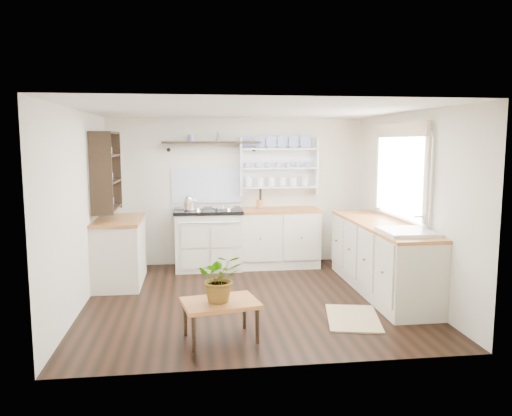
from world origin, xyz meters
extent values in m
cube|color=black|center=(0.00, 0.00, 0.00)|extent=(4.00, 3.80, 0.01)
cube|color=beige|center=(0.00, 1.90, 1.15)|extent=(4.00, 0.02, 2.30)
cube|color=beige|center=(2.00, 0.00, 1.15)|extent=(0.02, 3.80, 2.30)
cube|color=beige|center=(-2.00, 0.00, 1.15)|extent=(0.02, 3.80, 2.30)
cube|color=white|center=(0.00, 0.00, 2.30)|extent=(4.00, 3.80, 0.01)
cube|color=white|center=(1.96, 0.15, 1.50)|extent=(0.04, 1.40, 1.00)
cube|color=white|center=(1.94, 0.15, 1.50)|extent=(0.02, 1.50, 1.10)
cube|color=beige|center=(1.92, 0.15, 2.08)|extent=(0.04, 1.55, 0.18)
cube|color=beige|center=(-0.47, 1.57, 0.43)|extent=(0.99, 0.64, 0.87)
cube|color=black|center=(-0.47, 1.57, 0.89)|extent=(1.03, 0.68, 0.05)
cylinder|color=silver|center=(-0.70, 1.57, 0.93)|extent=(0.34, 0.34, 0.03)
cylinder|color=silver|center=(-0.25, 1.57, 0.93)|extent=(0.34, 0.34, 0.03)
cylinder|color=silver|center=(-0.47, 1.21, 0.77)|extent=(0.89, 0.02, 0.02)
cube|color=beige|center=(0.60, 1.60, 0.44)|extent=(1.25, 0.60, 0.88)
cube|color=brown|center=(0.60, 1.60, 0.88)|extent=(1.27, 0.63, 0.04)
cube|color=beige|center=(1.70, 0.10, 0.44)|extent=(0.60, 2.40, 0.88)
cube|color=brown|center=(1.70, 0.10, 0.88)|extent=(0.62, 2.43, 0.04)
cube|color=white|center=(1.70, -0.65, 0.80)|extent=(0.55, 0.60, 0.28)
cylinder|color=silver|center=(1.90, -0.65, 1.00)|extent=(0.02, 0.02, 0.22)
cube|color=beige|center=(-1.70, 0.90, 0.44)|extent=(0.60, 1.10, 0.88)
cube|color=brown|center=(-1.70, 0.90, 0.88)|extent=(0.62, 1.13, 0.04)
cube|color=white|center=(0.65, 1.88, 1.55)|extent=(1.20, 0.03, 0.90)
cube|color=white|center=(0.65, 1.79, 1.55)|extent=(1.20, 0.22, 0.02)
cylinder|color=navy|center=(0.65, 1.80, 1.82)|extent=(0.20, 0.02, 0.20)
cube|color=black|center=(-0.40, 1.77, 1.92)|extent=(1.50, 0.24, 0.04)
cone|color=black|center=(-1.05, 1.84, 1.81)|extent=(0.06, 0.20, 0.06)
cone|color=black|center=(0.25, 1.84, 1.81)|extent=(0.06, 0.20, 0.06)
cube|color=black|center=(-1.84, 0.90, 1.55)|extent=(0.28, 0.80, 1.05)
cylinder|color=#A9723E|center=(0.34, 1.68, 0.97)|extent=(0.11, 0.11, 0.13)
cube|color=brown|center=(-0.45, -1.24, 0.37)|extent=(0.81, 0.65, 0.04)
cylinder|color=black|center=(-0.71, -1.51, 0.18)|extent=(0.04, 0.04, 0.35)
cylinder|color=black|center=(-0.79, -1.10, 0.18)|extent=(0.04, 0.04, 0.35)
cylinder|color=black|center=(-0.10, -1.39, 0.18)|extent=(0.04, 0.04, 0.35)
cylinder|color=black|center=(-0.19, -0.98, 0.18)|extent=(0.04, 0.04, 0.35)
imported|color=#3F7233|center=(-0.45, -1.24, 0.63)|extent=(0.45, 0.39, 0.47)
cube|color=#917454|center=(1.03, -0.85, 0.01)|extent=(0.71, 0.94, 0.02)
camera|label=1|loc=(-0.70, -5.94, 1.93)|focal=35.00mm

